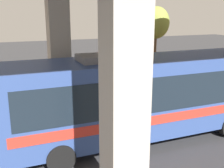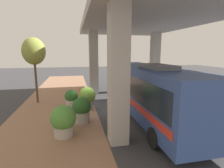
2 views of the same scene
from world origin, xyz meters
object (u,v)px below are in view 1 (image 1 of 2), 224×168
(planter_back, at_px, (148,89))
(planter_extra, at_px, (72,91))
(bus, at_px, (138,94))
(planter_front, at_px, (145,86))
(fire_hydrant, at_px, (185,89))
(street_tree_near, at_px, (156,23))
(planter_middle, at_px, (106,92))

(planter_back, xyz_separation_m, planter_extra, (-1.54, -4.08, -0.09))
(bus, bearing_deg, planter_front, 148.33)
(fire_hydrant, xyz_separation_m, planter_extra, (-1.13, -7.00, 0.35))
(planter_back, bearing_deg, planter_extra, -110.71)
(fire_hydrant, distance_m, street_tree_near, 5.44)
(planter_middle, height_order, planter_back, planter_back)
(planter_front, bearing_deg, fire_hydrant, 72.24)
(planter_back, bearing_deg, street_tree_near, 145.54)
(fire_hydrant, height_order, planter_back, planter_back)
(planter_middle, bearing_deg, fire_hydrant, 88.94)
(bus, height_order, planter_extra, bus)
(fire_hydrant, bearing_deg, planter_extra, -99.17)
(bus, height_order, planter_front, bus)
(bus, xyz_separation_m, fire_hydrant, (-4.28, 5.57, -1.49))
(bus, distance_m, planter_back, 4.81)
(fire_hydrant, distance_m, planter_back, 2.98)
(planter_back, height_order, planter_extra, planter_back)
(bus, xyz_separation_m, planter_front, (-5.06, 3.12, -1.23))
(planter_front, height_order, planter_middle, planter_middle)
(planter_front, relative_size, planter_middle, 0.93)
(bus, relative_size, planter_middle, 6.59)
(planter_back, bearing_deg, planter_middle, -102.11)
(planter_middle, height_order, street_tree_near, street_tree_near)
(planter_middle, bearing_deg, planter_front, 103.53)
(planter_extra, distance_m, street_tree_near, 8.25)
(street_tree_near, bearing_deg, planter_back, -34.46)
(fire_hydrant, relative_size, planter_back, 0.57)
(planter_front, height_order, street_tree_near, street_tree_near)
(planter_extra, bearing_deg, fire_hydrant, 80.83)
(planter_front, xyz_separation_m, planter_extra, (-0.34, -4.55, 0.09))
(planter_back, bearing_deg, fire_hydrant, 98.06)
(bus, xyz_separation_m, planter_middle, (-4.38, 0.27, -1.15))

